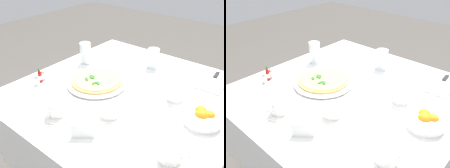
# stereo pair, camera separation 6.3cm
# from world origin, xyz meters

# --- Properties ---
(dining_table) EXTENTS (1.04, 1.04, 0.74)m
(dining_table) POSITION_xyz_m (0.00, 0.00, 0.60)
(dining_table) COLOR white
(dining_table) RESTS_ON ground_plane
(pizza_plate) EXTENTS (0.31, 0.31, 0.02)m
(pizza_plate) POSITION_xyz_m (0.05, -0.16, 0.75)
(pizza_plate) COLOR white
(pizza_plate) RESTS_ON dining_table
(pizza) EXTENTS (0.26, 0.26, 0.02)m
(pizza) POSITION_xyz_m (0.05, -0.16, 0.76)
(pizza) COLOR #DBAD60
(pizza) RESTS_ON pizza_plate
(coffee_cup_right_edge) EXTENTS (0.13, 0.13, 0.06)m
(coffee_cup_right_edge) POSITION_xyz_m (0.22, 0.06, 0.76)
(coffee_cup_right_edge) COLOR white
(coffee_cup_right_edge) RESTS_ON dining_table
(coffee_cup_near_left) EXTENTS (0.13, 0.13, 0.07)m
(coffee_cup_near_left) POSITION_xyz_m (0.35, -0.12, 0.77)
(coffee_cup_near_left) COLOR white
(coffee_cup_near_left) RESTS_ON dining_table
(coffee_cup_left_edge) EXTENTS (0.13, 0.13, 0.07)m
(coffee_cup_left_edge) POSITION_xyz_m (-0.07, 0.22, 0.77)
(coffee_cup_left_edge) COLOR white
(coffee_cup_left_edge) RESTS_ON dining_table
(coffee_cup_far_left) EXTENTS (0.13, 0.13, 0.06)m
(coffee_cup_far_left) POSITION_xyz_m (0.28, 0.37, 0.76)
(coffee_cup_far_left) COLOR white
(coffee_cup_far_left) RESTS_ON dining_table
(water_glass_near_right) EXTENTS (0.07, 0.07, 0.11)m
(water_glass_near_right) POSITION_xyz_m (-0.31, -0.04, 0.79)
(water_glass_near_right) COLOR white
(water_glass_near_right) RESTS_ON dining_table
(water_glass_far_right) EXTENTS (0.06, 0.06, 0.13)m
(water_glass_far_right) POSITION_xyz_m (-0.10, -0.39, 0.79)
(water_glass_far_right) COLOR white
(water_glass_far_right) RESTS_ON dining_table
(napkin_folded) EXTENTS (0.22, 0.13, 0.02)m
(napkin_folded) POSITION_xyz_m (-0.35, 0.30, 0.75)
(napkin_folded) COLOR white
(napkin_folded) RESTS_ON dining_table
(dinner_knife) EXTENTS (0.20, 0.03, 0.01)m
(dinner_knife) POSITION_xyz_m (-0.34, 0.30, 0.76)
(dinner_knife) COLOR silver
(dinner_knife) RESTS_ON napkin_folded
(citrus_bowl) EXTENTS (0.15, 0.15, 0.07)m
(citrus_bowl) POSITION_xyz_m (0.01, 0.38, 0.76)
(citrus_bowl) COLOR white
(citrus_bowl) RESTS_ON dining_table
(hot_sauce_bottle) EXTENTS (0.02, 0.02, 0.08)m
(hot_sauce_bottle) POSITION_xyz_m (0.22, -0.41, 0.77)
(hot_sauce_bottle) COLOR #B7140F
(hot_sauce_bottle) RESTS_ON dining_table
(salt_shaker) EXTENTS (0.03, 0.03, 0.06)m
(salt_shaker) POSITION_xyz_m (0.25, -0.40, 0.76)
(salt_shaker) COLOR white
(salt_shaker) RESTS_ON dining_table
(pepper_shaker) EXTENTS (0.03, 0.03, 0.06)m
(pepper_shaker) POSITION_xyz_m (0.19, -0.42, 0.76)
(pepper_shaker) COLOR white
(pepper_shaker) RESTS_ON dining_table
(menu_card) EXTENTS (0.06, 0.07, 0.06)m
(menu_card) POSITION_xyz_m (0.38, 0.07, 0.77)
(menu_card) COLOR white
(menu_card) RESTS_ON dining_table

